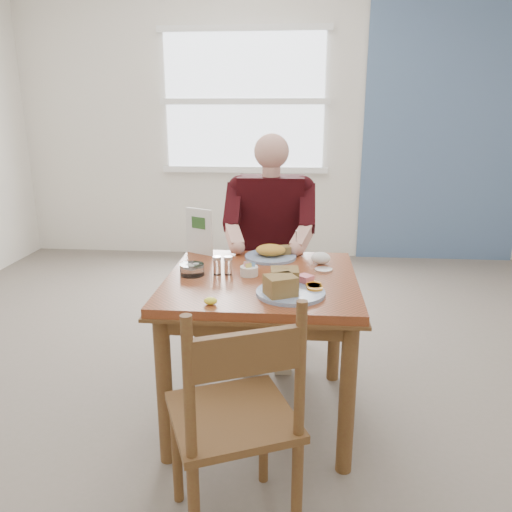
# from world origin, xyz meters

# --- Properties ---
(floor) EXTENTS (6.00, 6.00, 0.00)m
(floor) POSITION_xyz_m (0.00, 0.00, 0.00)
(floor) COLOR #665F53
(floor) RESTS_ON ground
(wall_back) EXTENTS (5.50, 0.00, 5.50)m
(wall_back) POSITION_xyz_m (0.00, 3.00, 1.40)
(wall_back) COLOR silver
(wall_back) RESTS_ON ground
(accent_panel) EXTENTS (1.60, 0.02, 2.80)m
(accent_panel) POSITION_xyz_m (1.60, 2.98, 1.40)
(accent_panel) COLOR slate
(accent_panel) RESTS_ON ground
(lemon_wedge) EXTENTS (0.06, 0.05, 0.03)m
(lemon_wedge) POSITION_xyz_m (-0.18, -0.37, 0.77)
(lemon_wedge) COLOR #FFF935
(lemon_wedge) RESTS_ON table
(napkin) EXTENTS (0.10, 0.09, 0.06)m
(napkin) POSITION_xyz_m (0.29, 0.23, 0.78)
(napkin) COLOR white
(napkin) RESTS_ON table
(metal_dish) EXTENTS (0.09, 0.09, 0.01)m
(metal_dish) POSITION_xyz_m (0.30, 0.11, 0.76)
(metal_dish) COLOR silver
(metal_dish) RESTS_ON table
(window) EXTENTS (1.72, 0.04, 1.42)m
(window) POSITION_xyz_m (-0.40, 2.97, 1.60)
(window) COLOR white
(window) RESTS_ON wall_back
(table) EXTENTS (0.92, 0.92, 0.75)m
(table) POSITION_xyz_m (0.00, 0.00, 0.64)
(table) COLOR brown
(table) RESTS_ON ground
(chair_far) EXTENTS (0.42, 0.42, 0.95)m
(chair_far) POSITION_xyz_m (0.00, 0.80, 0.48)
(chair_far) COLOR brown
(chair_far) RESTS_ON ground
(chair_near) EXTENTS (0.55, 0.55, 0.95)m
(chair_near) POSITION_xyz_m (-0.03, -0.76, 0.48)
(chair_near) COLOR brown
(chair_near) RESTS_ON ground
(diner) EXTENTS (0.53, 0.56, 1.39)m
(diner) POSITION_xyz_m (0.00, 0.71, 0.81)
(diner) COLOR gray
(diner) RESTS_ON chair_far
(near_plate) EXTENTS (0.38, 0.38, 0.10)m
(near_plate) POSITION_xyz_m (0.13, -0.23, 0.79)
(near_plate) COLOR white
(near_plate) RESTS_ON table
(far_plate) EXTENTS (0.34, 0.34, 0.07)m
(far_plate) POSITION_xyz_m (0.03, 0.32, 0.78)
(far_plate) COLOR white
(far_plate) RESTS_ON table
(caddy) EXTENTS (0.09, 0.09, 0.06)m
(caddy) POSITION_xyz_m (-0.06, 0.01, 0.77)
(caddy) COLOR white
(caddy) RESTS_ON table
(shakers) EXTENTS (0.10, 0.05, 0.09)m
(shakers) POSITION_xyz_m (-0.19, 0.02, 0.80)
(shakers) COLOR white
(shakers) RESTS_ON table
(creamer) EXTENTS (0.13, 0.13, 0.05)m
(creamer) POSITION_xyz_m (-0.33, -0.00, 0.78)
(creamer) COLOR white
(creamer) RESTS_ON table
(menu) EXTENTS (0.16, 0.09, 0.25)m
(menu) POSITION_xyz_m (-0.37, 0.37, 0.88)
(menu) COLOR white
(menu) RESTS_ON table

